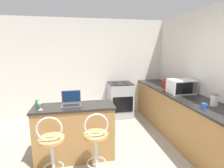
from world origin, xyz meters
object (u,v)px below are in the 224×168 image
(bar_stool_near, at_px, (52,153))
(laptop, at_px, (71,101))
(bar_stool_far, at_px, (96,148))
(mug_green, at_px, (38,103))
(toaster, at_px, (170,84))
(wine_glass_short, at_px, (40,103))
(mug_red, at_px, (165,82))
(stove_range, at_px, (120,100))
(microwave, at_px, (181,86))
(mug_blue, at_px, (204,106))
(storage_jar, at_px, (214,100))

(bar_stool_near, bearing_deg, laptop, 67.65)
(bar_stool_far, bearing_deg, mug_green, 141.75)
(bar_stool_near, bearing_deg, bar_stool_far, 0.00)
(mug_green, bearing_deg, bar_stool_far, -38.25)
(toaster, bearing_deg, wine_glass_short, -159.59)
(mug_green, bearing_deg, laptop, -6.83)
(bar_stool_near, xyz_separation_m, mug_red, (2.57, 1.85, 0.50))
(wine_glass_short, bearing_deg, toaster, 20.41)
(mug_red, bearing_deg, toaster, -102.86)
(laptop, xyz_separation_m, mug_red, (2.32, 1.24, -0.01))
(toaster, distance_m, mug_red, 0.42)
(stove_range, bearing_deg, mug_green, -138.61)
(wine_glass_short, distance_m, mug_red, 3.10)
(microwave, distance_m, mug_blue, 0.96)
(laptop, bearing_deg, bar_stool_near, -112.35)
(mug_green, bearing_deg, toaster, 15.52)
(storage_jar, bearing_deg, mug_red, 87.98)
(laptop, bearing_deg, toaster, 20.41)
(bar_stool_near, height_order, mug_blue, mug_blue)
(bar_stool_near, xyz_separation_m, storage_jar, (2.51, 0.11, 0.56))
(mug_green, bearing_deg, wine_glass_short, -71.40)
(storage_jar, bearing_deg, mug_blue, -157.68)
(laptop, bearing_deg, mug_green, 173.17)
(toaster, relative_size, stove_range, 0.33)
(mug_green, xyz_separation_m, mug_blue, (2.52, -0.68, -0.00))
(toaster, xyz_separation_m, wine_glass_short, (-2.67, -0.99, 0.00))
(bar_stool_near, relative_size, laptop, 3.29)
(bar_stool_far, relative_size, toaster, 3.27)
(toaster, bearing_deg, microwave, -92.89)
(bar_stool_far, distance_m, wine_glass_short, 1.06)
(bar_stool_near, distance_m, microwave, 2.69)
(mug_red, height_order, storage_jar, storage_jar)
(bar_stool_far, relative_size, wine_glass_short, 6.97)
(wine_glass_short, distance_m, storage_jar, 2.73)
(toaster, relative_size, mug_blue, 3.41)
(microwave, height_order, storage_jar, microwave)
(mug_red, bearing_deg, mug_blue, -99.95)
(bar_stool_near, height_order, laptop, laptop)
(stove_range, distance_m, mug_green, 2.40)
(bar_stool_far, distance_m, mug_green, 1.21)
(bar_stool_near, xyz_separation_m, wine_glass_short, (-0.20, 0.45, 0.56))
(mug_green, distance_m, storage_jar, 2.84)
(bar_stool_far, bearing_deg, wine_glass_short, 150.20)
(bar_stool_far, xyz_separation_m, microwave, (1.86, 0.93, 0.60))
(bar_stool_near, relative_size, storage_jar, 5.00)
(storage_jar, bearing_deg, mug_green, 168.40)
(laptop, xyz_separation_m, storage_jar, (2.25, -0.51, 0.04))
(stove_range, bearing_deg, storage_jar, -64.21)
(laptop, distance_m, mug_blue, 2.08)
(toaster, distance_m, wine_glass_short, 2.85)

